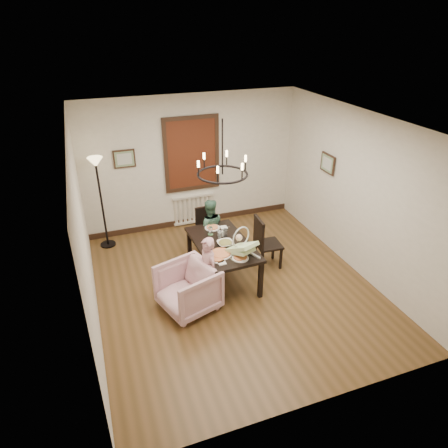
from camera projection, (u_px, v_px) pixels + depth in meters
room_shell at (227, 203)px, 6.50m from camera, size 4.51×5.00×2.81m
dining_table at (223, 247)px, 6.75m from camera, size 0.93×1.58×0.72m
chair_far at (209, 232)px, 7.61m from camera, size 0.42×0.42×0.91m
chair_right at (269, 242)px, 7.19m from camera, size 0.46×0.46×0.99m
armchair at (188, 288)px, 6.17m from camera, size 1.04×1.02×0.75m
elderly_woman at (208, 276)px, 6.30m from camera, size 0.30×0.39×0.94m
seated_man at (209, 233)px, 7.51m from camera, size 0.53×0.44×0.96m
baby_bouncer at (242, 246)px, 6.30m from camera, size 0.53×0.61×0.33m
salad_bowl at (225, 243)px, 6.62m from camera, size 0.32×0.32×0.08m
pizza_platter at (221, 254)px, 6.37m from camera, size 0.35×0.35×0.04m
drinking_glass at (219, 234)px, 6.84m from camera, size 0.06×0.06×0.12m
window_blinds at (192, 154)px, 8.14m from camera, size 1.00×0.03×1.40m
radiator at (194, 209)px, 8.74m from camera, size 0.92×0.12×0.62m
picture_back at (124, 159)px, 7.72m from camera, size 0.42×0.03×0.36m
picture_right at (328, 163)px, 7.49m from camera, size 0.03×0.42×0.36m
floor_lamp at (102, 205)px, 7.64m from camera, size 0.30×0.30×1.80m
chandelier at (222, 174)px, 6.14m from camera, size 0.80×0.80×0.04m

